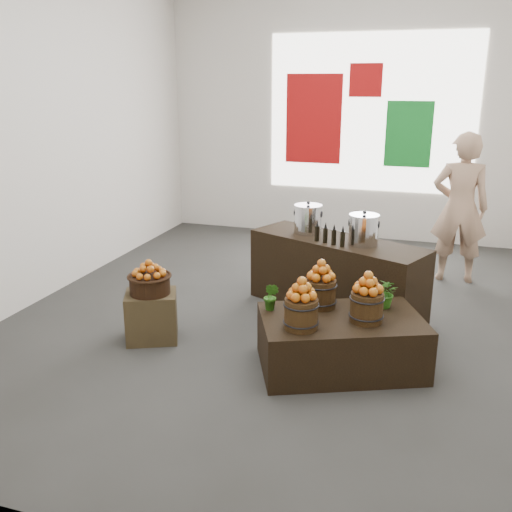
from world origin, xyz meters
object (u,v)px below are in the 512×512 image
(stock_pot_left, at_px, (308,220))
(shopper, at_px, (460,208))
(crate, at_px, (152,316))
(wicker_basket, at_px, (150,285))
(counter, at_px, (336,275))
(stock_pot_center, at_px, (364,231))
(display_table, at_px, (341,342))

(stock_pot_left, distance_m, shopper, 2.11)
(crate, distance_m, wicker_basket, 0.34)
(crate, xyz_separation_m, shopper, (2.90, 2.81, 0.71))
(wicker_basket, xyz_separation_m, counter, (1.61, 1.35, -0.17))
(stock_pot_left, xyz_separation_m, stock_pot_center, (0.67, -0.30, 0.00))
(wicker_basket, distance_m, counter, 2.11)
(counter, distance_m, stock_pot_left, 0.70)
(shopper, bearing_deg, counter, 45.19)
(counter, distance_m, stock_pot_center, 0.65)
(wicker_basket, xyz_separation_m, stock_pot_center, (1.90, 1.22, 0.39))
(display_table, xyz_separation_m, stock_pot_left, (-0.66, 1.53, 0.73))
(crate, height_order, stock_pot_center, stock_pot_center)
(counter, relative_size, stock_pot_left, 6.47)
(wicker_basket, height_order, shopper, shopper)
(stock_pot_center, height_order, shopper, shopper)
(crate, bearing_deg, counter, 40.02)
(stock_pot_left, relative_size, shopper, 0.16)
(crate, xyz_separation_m, stock_pot_center, (1.90, 1.22, 0.73))
(wicker_basket, bearing_deg, shopper, 44.06)
(shopper, bearing_deg, crate, 40.84)
(wicker_basket, height_order, display_table, wicker_basket)
(stock_pot_left, bearing_deg, wicker_basket, -129.09)
(stock_pot_center, distance_m, shopper, 1.88)
(crate, height_order, stock_pot_left, stock_pot_left)
(counter, bearing_deg, shopper, 72.35)
(wicker_basket, height_order, counter, counter)
(counter, bearing_deg, wicker_basket, -116.04)
(wicker_basket, relative_size, stock_pot_center, 1.27)
(wicker_basket, height_order, stock_pot_left, stock_pot_left)
(crate, bearing_deg, display_table, -0.27)
(wicker_basket, distance_m, shopper, 4.06)
(wicker_basket, height_order, stock_pot_center, stock_pot_center)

